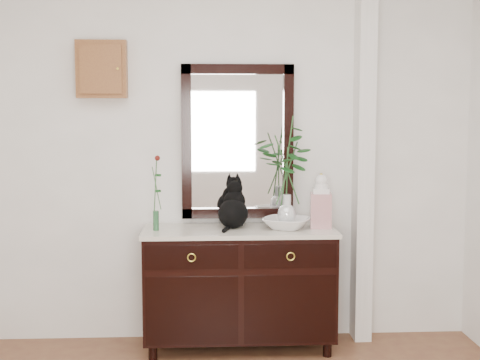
{
  "coord_description": "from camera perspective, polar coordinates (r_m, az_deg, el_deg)",
  "views": [
    {
      "loc": [
        -0.13,
        -2.81,
        1.67
      ],
      "look_at": [
        0.1,
        1.63,
        1.2
      ],
      "focal_mm": 50.0,
      "sensor_mm": 36.0,
      "label": 1
    }
  ],
  "objects": [
    {
      "name": "ginger_jar",
      "position": [
        4.67,
        6.92,
        -1.73
      ],
      "size": [
        0.16,
        0.16,
        0.39
      ],
      "primitive_type": null,
      "rotation": [
        0.0,
        0.0,
        -0.12
      ],
      "color": "white",
      "rests_on": "sideboard"
    },
    {
      "name": "key_cabinet",
      "position": [
        4.82,
        -11.71,
        9.24
      ],
      "size": [
        0.35,
        0.1,
        0.4
      ],
      "primitive_type": "cube",
      "color": "brown",
      "rests_on": "wall_back"
    },
    {
      "name": "wall_back",
      "position": [
        4.81,
        -1.41,
        2.21
      ],
      "size": [
        3.6,
        0.04,
        2.7
      ],
      "primitive_type": "cube",
      "color": "white",
      "rests_on": "ground"
    },
    {
      "name": "pilaster",
      "position": [
        4.86,
        10.5,
        2.15
      ],
      "size": [
        0.12,
        0.2,
        2.7
      ],
      "primitive_type": "cube",
      "color": "white",
      "rests_on": "ground"
    },
    {
      "name": "wall_mirror",
      "position": [
        4.79,
        -0.21,
        3.28
      ],
      "size": [
        0.8,
        0.06,
        1.1
      ],
      "color": "black",
      "rests_on": "wall_back"
    },
    {
      "name": "bud_vase_rose",
      "position": [
        4.56,
        -7.22,
        -1.06
      ],
      "size": [
        0.08,
        0.08,
        0.52
      ],
      "primitive_type": null,
      "rotation": [
        0.0,
        0.0,
        0.27
      ],
      "color": "#2A5B35",
      "rests_on": "sideboard"
    },
    {
      "name": "vase_branches",
      "position": [
        4.58,
        4.03,
        0.81
      ],
      "size": [
        0.47,
        0.47,
        0.77
      ],
      "primitive_type": null,
      "rotation": [
        0.0,
        0.0,
        0.37
      ],
      "color": "silver",
      "rests_on": "lotus_bowl"
    },
    {
      "name": "lotus_bowl",
      "position": [
        4.63,
        4.0,
        -3.7
      ],
      "size": [
        0.42,
        0.42,
        0.08
      ],
      "primitive_type": "imported",
      "rotation": [
        0.0,
        0.0,
        -0.41
      ],
      "color": "white",
      "rests_on": "sideboard"
    },
    {
      "name": "sideboard",
      "position": [
        4.7,
        -0.06,
        -8.7
      ],
      "size": [
        1.33,
        0.52,
        0.82
      ],
      "color": "black",
      "rests_on": "ground"
    },
    {
      "name": "cat",
      "position": [
        4.65,
        -0.6,
        -2.05
      ],
      "size": [
        0.3,
        0.34,
        0.33
      ],
      "primitive_type": null,
      "rotation": [
        0.0,
        0.0,
        -0.25
      ],
      "color": "black",
      "rests_on": "sideboard"
    }
  ]
}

